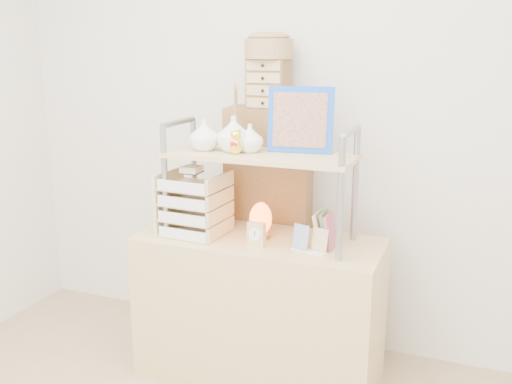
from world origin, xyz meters
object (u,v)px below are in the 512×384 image
desk (259,309)px  cabinet (269,229)px  letter_tray (193,207)px  salt_lamp (261,220)px

desk → cabinet: size_ratio=0.89×
cabinet → letter_tray: cabinet is taller
desk → letter_tray: bearing=-169.7°
desk → salt_lamp: salt_lamp is taller
letter_tray → salt_lamp: letter_tray is taller
desk → cabinet: (-0.09, 0.37, 0.30)m
cabinet → letter_tray: size_ratio=3.88×
cabinet → salt_lamp: 0.40m
cabinet → salt_lamp: size_ratio=7.59×
desk → letter_tray: 0.61m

